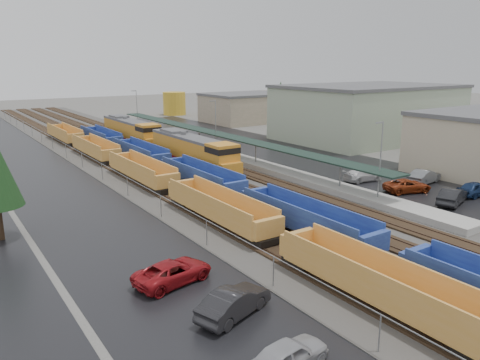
# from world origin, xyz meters

# --- Properties ---
(ballast_strip) EXTENTS (20.00, 160.00, 0.08)m
(ballast_strip) POSITION_xyz_m (0.00, 60.00, 0.04)
(ballast_strip) COLOR #302D2B
(ballast_strip) RESTS_ON ground
(trackbed) EXTENTS (14.60, 160.00, 0.22)m
(trackbed) POSITION_xyz_m (-0.00, 60.00, 0.16)
(trackbed) COLOR black
(trackbed) RESTS_ON ground
(west_parking_lot) EXTENTS (10.00, 160.00, 0.02)m
(west_parking_lot) POSITION_xyz_m (-15.00, 60.00, 0.01)
(west_parking_lot) COLOR black
(west_parking_lot) RESTS_ON ground
(east_commuter_lot) EXTENTS (16.00, 100.00, 0.02)m
(east_commuter_lot) POSITION_xyz_m (19.00, 50.00, 0.01)
(east_commuter_lot) COLOR black
(east_commuter_lot) RESTS_ON ground
(station_platform) EXTENTS (3.00, 80.00, 8.00)m
(station_platform) POSITION_xyz_m (9.50, 50.01, 0.73)
(station_platform) COLOR #9E9B93
(station_platform) RESTS_ON ground
(chainlink_fence) EXTENTS (0.08, 160.04, 2.02)m
(chainlink_fence) POSITION_xyz_m (-9.50, 58.44, 1.61)
(chainlink_fence) COLOR gray
(chainlink_fence) RESTS_ON ground
(industrial_buildings) EXTENTS (32.52, 75.30, 9.50)m
(industrial_buildings) POSITION_xyz_m (37.76, 45.85, 4.25)
(industrial_buildings) COLOR #BCB190
(industrial_buildings) RESTS_ON ground
(distant_hills) EXTENTS (301.00, 140.00, 25.20)m
(distant_hills) POSITION_xyz_m (44.79, 210.68, 0.00)
(distant_hills) COLOR #51624C
(distant_hills) RESTS_ON ground
(tree_east) EXTENTS (4.40, 4.40, 10.00)m
(tree_east) POSITION_xyz_m (28.00, 58.00, 6.47)
(tree_east) COLOR #332316
(tree_east) RESTS_ON ground
(locomotive_lead) EXTENTS (2.95, 19.46, 4.41)m
(locomotive_lead) POSITION_xyz_m (2.00, 43.03, 2.36)
(locomotive_lead) COLOR black
(locomotive_lead) RESTS_ON ground
(locomotive_trail) EXTENTS (2.95, 19.46, 4.41)m
(locomotive_trail) POSITION_xyz_m (2.00, 64.03, 2.36)
(locomotive_trail) COLOR black
(locomotive_trail) RESTS_ON ground
(well_string_yellow) EXTENTS (2.70, 98.73, 2.39)m
(well_string_yellow) POSITION_xyz_m (-6.00, 32.32, 1.19)
(well_string_yellow) COLOR gold
(well_string_yellow) RESTS_ON ground
(well_string_blue) EXTENTS (2.70, 97.74, 2.40)m
(well_string_blue) POSITION_xyz_m (-2.00, 25.85, 1.19)
(well_string_blue) COLOR navy
(well_string_blue) RESTS_ON ground
(storage_tank) EXTENTS (5.85, 5.85, 5.85)m
(storage_tank) POSITION_xyz_m (28.89, 102.75, 2.92)
(storage_tank) COLOR gold
(storage_tank) RESTS_ON ground
(parked_car_west_a) EXTENTS (2.17, 4.31, 1.41)m
(parked_car_west_a) POSITION_xyz_m (-13.77, 5.45, 0.70)
(parked_car_west_a) COLOR #A7A7AB
(parked_car_west_a) RESTS_ON ground
(parked_car_west_b) EXTENTS (3.08, 5.02, 1.56)m
(parked_car_west_b) POSITION_xyz_m (-13.28, 10.60, 0.78)
(parked_car_west_b) COLOR black
(parked_car_west_b) RESTS_ON ground
(parked_car_west_c) EXTENTS (3.28, 5.47, 1.42)m
(parked_car_west_c) POSITION_xyz_m (-14.25, 15.96, 0.71)
(parked_car_west_c) COLOR maroon
(parked_car_west_c) RESTS_ON ground
(parked_car_east_a) EXTENTS (3.13, 5.15, 1.60)m
(parked_car_east_a) POSITION_xyz_m (15.31, 15.89, 0.80)
(parked_car_east_a) COLOR black
(parked_car_east_a) RESTS_ON ground
(parked_car_east_b) EXTENTS (3.73, 5.46, 1.39)m
(parked_car_east_b) POSITION_xyz_m (15.45, 21.04, 0.69)
(parked_car_east_b) COLOR maroon
(parked_car_east_b) RESTS_ON ground
(parked_car_east_c) EXTENTS (2.43, 4.99, 1.40)m
(parked_car_east_c) POSITION_xyz_m (15.12, 26.91, 0.70)
(parked_car_east_c) COLOR silver
(parked_car_east_c) RESTS_ON ground
(parked_car_east_d) EXTENTS (2.28, 4.66, 1.53)m
(parked_car_east_d) POSITION_xyz_m (19.96, 16.16, 0.77)
(parked_car_east_d) COLOR #13264A
(parked_car_east_d) RESTS_ON ground
(parked_car_east_e) EXTENTS (2.46, 5.12, 1.62)m
(parked_car_east_e) POSITION_xyz_m (20.05, 22.26, 0.81)
(parked_car_east_e) COLOR slate
(parked_car_east_e) RESTS_ON ground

